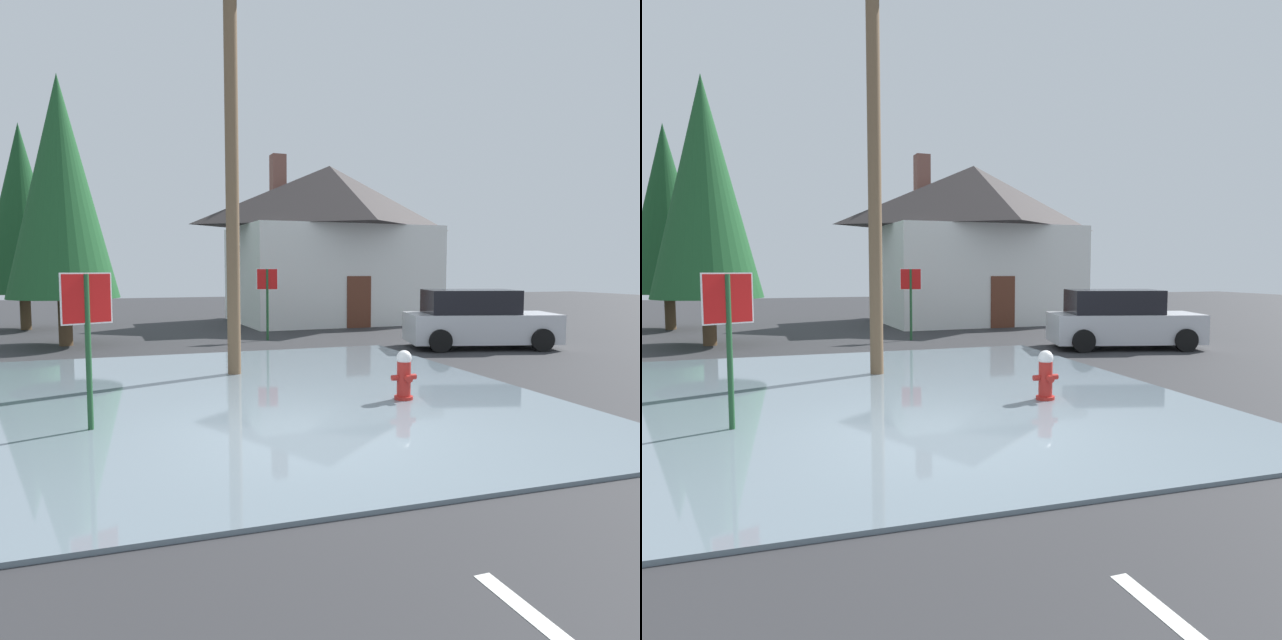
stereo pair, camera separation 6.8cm
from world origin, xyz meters
TOP-DOWN VIEW (x-y plane):
  - ground_plane at (0.00, 0.00)m, footprint 80.00×80.00m
  - flood_puddle at (-0.38, 2.71)m, footprint 10.23×10.89m
  - lane_stop_bar at (-0.53, -1.21)m, footprint 4.32×0.70m
  - stop_sign_near at (-2.89, 1.10)m, footprint 0.66×0.31m
  - fire_hydrant at (2.16, 1.44)m, footprint 0.46×0.39m
  - utility_pole at (-0.16, 4.83)m, footprint 1.60×0.28m
  - stop_sign_far at (2.01, 10.80)m, footprint 0.65×0.22m
  - house at (6.16, 16.59)m, footprint 8.77×6.91m
  - parked_car at (7.36, 7.09)m, footprint 4.55×2.83m
  - pine_tree_tall_left at (-4.02, 11.42)m, footprint 3.17×3.17m
  - pine_tree_short_left at (-5.83, 16.86)m, footprint 3.04×3.04m

SIDE VIEW (x-z plane):
  - ground_plane at x=0.00m, z-range -0.10..0.00m
  - lane_stop_bar at x=-0.53m, z-range 0.00..0.01m
  - flood_puddle at x=-0.38m, z-range 0.00..0.05m
  - fire_hydrant at x=2.16m, z-range -0.01..0.90m
  - parked_car at x=7.36m, z-range -0.04..1.64m
  - stop_sign_near at x=-2.89m, z-range 0.48..2.73m
  - stop_sign_far at x=2.01m, z-range 0.48..2.78m
  - house at x=6.16m, z-range -0.13..7.04m
  - utility_pole at x=-0.16m, z-range 0.18..8.77m
  - pine_tree_short_left at x=-5.83m, z-range 0.67..8.28m
  - pine_tree_tall_left at x=-4.02m, z-range 0.70..8.61m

